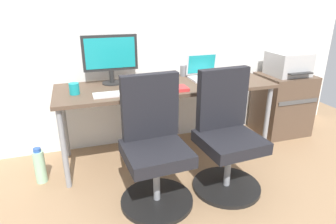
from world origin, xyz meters
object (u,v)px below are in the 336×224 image
(side_cabinet, at_px, (282,104))
(office_chair_left, at_px, (154,148))
(office_chair_right, at_px, (227,137))
(coffee_mug, at_px, (74,89))
(desktop_monitor, at_px, (110,56))
(printer, at_px, (288,64))
(water_bottle_on_floor, at_px, (40,166))
(open_laptop, at_px, (204,72))

(side_cabinet, bearing_deg, office_chair_left, -156.74)
(office_chair_right, distance_m, coffee_mug, 1.27)
(office_chair_left, distance_m, coffee_mug, 0.83)
(side_cabinet, xyz_separation_m, desktop_monitor, (-1.85, 0.08, 0.62))
(office_chair_right, relative_size, side_cabinet, 1.41)
(side_cabinet, distance_m, printer, 0.45)
(printer, bearing_deg, water_bottle_on_floor, -174.81)
(printer, bearing_deg, office_chair_right, -146.66)
(office_chair_right, xyz_separation_m, side_cabinet, (1.09, 0.72, -0.09))
(side_cabinet, distance_m, coffee_mug, 2.22)
(water_bottle_on_floor, relative_size, desktop_monitor, 0.65)
(side_cabinet, bearing_deg, water_bottle_on_floor, -174.79)
(office_chair_left, height_order, office_chair_right, same)
(side_cabinet, xyz_separation_m, water_bottle_on_floor, (-2.52, -0.23, -0.19))
(office_chair_left, bearing_deg, desktop_monitor, 102.20)
(office_chair_left, distance_m, office_chair_right, 0.58)
(office_chair_right, relative_size, water_bottle_on_floor, 3.03)
(water_bottle_on_floor, height_order, desktop_monitor, desktop_monitor)
(water_bottle_on_floor, height_order, open_laptop, open_laptop)
(water_bottle_on_floor, xyz_separation_m, desktop_monitor, (0.67, 0.30, 0.81))
(office_chair_right, distance_m, desktop_monitor, 1.22)
(desktop_monitor, distance_m, coffee_mug, 0.45)
(office_chair_right, distance_m, side_cabinet, 1.31)
(office_chair_left, xyz_separation_m, water_bottle_on_floor, (-0.84, 0.49, -0.28))
(side_cabinet, height_order, printer, printer)
(water_bottle_on_floor, relative_size, open_laptop, 1.00)
(office_chair_left, relative_size, office_chair_right, 1.00)
(water_bottle_on_floor, bearing_deg, office_chair_left, -30.17)
(printer, relative_size, desktop_monitor, 0.83)
(open_laptop, distance_m, coffee_mug, 1.22)
(coffee_mug, bearing_deg, side_cabinet, 4.01)
(printer, relative_size, open_laptop, 1.29)
(side_cabinet, height_order, desktop_monitor, desktop_monitor)
(office_chair_right, bearing_deg, printer, 33.34)
(printer, relative_size, water_bottle_on_floor, 1.29)
(printer, bearing_deg, office_chair_left, -156.77)
(water_bottle_on_floor, distance_m, coffee_mug, 0.70)
(printer, distance_m, open_laptop, 0.97)
(water_bottle_on_floor, xyz_separation_m, coffee_mug, (0.34, 0.08, 0.61))
(water_bottle_on_floor, relative_size, coffee_mug, 3.37)
(coffee_mug, bearing_deg, office_chair_right, -27.59)
(open_laptop, bearing_deg, office_chair_left, -134.36)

